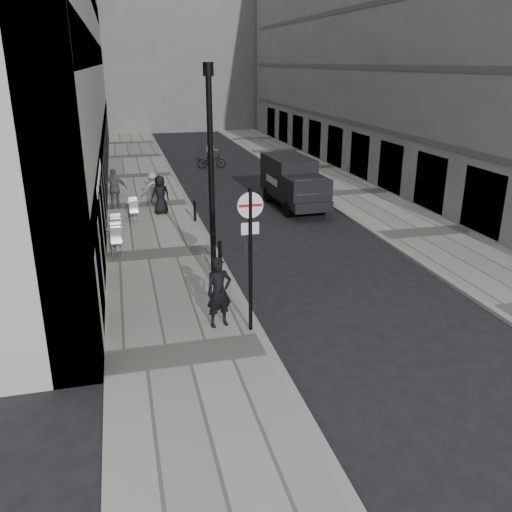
{
  "coord_description": "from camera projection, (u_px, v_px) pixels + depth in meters",
  "views": [
    {
      "loc": [
        -3.25,
        -9.12,
        6.89
      ],
      "look_at": [
        0.49,
        5.7,
        1.4
      ],
      "focal_mm": 38.0,
      "sensor_mm": 36.0,
      "label": 1
    }
  ],
  "objects": [
    {
      "name": "far_sidewalk",
      "position": [
        351.0,
        193.0,
        29.88
      ],
      "size": [
        4.0,
        60.0,
        0.12
      ],
      "primitive_type": "cube",
      "color": "#A5A095",
      "rests_on": "ground"
    },
    {
      "name": "walking_man",
      "position": [
        219.0,
        292.0,
        14.44
      ],
      "size": [
        0.8,
        0.61,
        1.95
      ],
      "primitive_type": "imported",
      "rotation": [
        0.0,
        0.0,
        0.22
      ],
      "color": "black",
      "rests_on": "sidewalk"
    },
    {
      "name": "bollard_far",
      "position": [
        195.0,
        211.0,
        24.3
      ],
      "size": [
        0.12,
        0.12,
        0.89
      ],
      "primitive_type": "cylinder",
      "color": "black",
      "rests_on": "sidewalk"
    },
    {
      "name": "pedestrian_a",
      "position": [
        115.0,
        189.0,
        26.14
      ],
      "size": [
        1.18,
        0.54,
        1.97
      ],
      "primitive_type": "imported",
      "rotation": [
        0.0,
        0.0,
        3.09
      ],
      "color": "#5A5A5F",
      "rests_on": "sidewalk"
    },
    {
      "name": "panel_van",
      "position": [
        293.0,
        180.0,
        26.81
      ],
      "size": [
        2.1,
        5.22,
        2.42
      ],
      "rotation": [
        0.0,
        0.0,
        0.04
      ],
      "color": "black",
      "rests_on": "ground"
    },
    {
      "name": "pedestrian_b",
      "position": [
        153.0,
        188.0,
        27.22
      ],
      "size": [
        1.06,
        0.68,
        1.56
      ],
      "primitive_type": "imported",
      "rotation": [
        0.0,
        0.0,
        3.04
      ],
      "color": "#B2AFA4",
      "rests_on": "sidewalk"
    },
    {
      "name": "lamppost",
      "position": [
        211.0,
        168.0,
        16.24
      ],
      "size": [
        0.3,
        0.3,
        6.77
      ],
      "color": "black",
      "rests_on": "sidewalk"
    },
    {
      "name": "pedestrian_c",
      "position": [
        160.0,
        195.0,
        25.32
      ],
      "size": [
        1.01,
        0.81,
        1.81
      ],
      "primitive_type": "imported",
      "rotation": [
        0.0,
        0.0,
        3.43
      ],
      "color": "black",
      "rests_on": "sidewalk"
    },
    {
      "name": "bollard_near",
      "position": [
        220.0,
        256.0,
        18.53
      ],
      "size": [
        0.13,
        0.13,
        0.98
      ],
      "primitive_type": "cylinder",
      "color": "black",
      "rests_on": "sidewalk"
    },
    {
      "name": "building_right",
      "position": [
        393.0,
        9.0,
        33.6
      ],
      "size": [
        6.0,
        45.0,
        20.0
      ],
      "primitive_type": "cube",
      "color": "gray",
      "rests_on": "ground"
    },
    {
      "name": "cafe_table_near",
      "position": [
        116.0,
        228.0,
        21.75
      ],
      "size": [
        0.74,
        1.67,
        0.95
      ],
      "color": "#B7B7B9",
      "rests_on": "sidewalk"
    },
    {
      "name": "sidewalk",
      "position": [
        149.0,
        205.0,
        27.35
      ],
      "size": [
        4.0,
        60.0,
        0.12
      ],
      "primitive_type": "cube",
      "color": "#A5A095",
      "rests_on": "ground"
    },
    {
      "name": "cafe_table_mid",
      "position": [
        116.0,
        237.0,
        20.57
      ],
      "size": [
        0.76,
        1.71,
        0.97
      ],
      "color": "silver",
      "rests_on": "sidewalk"
    },
    {
      "name": "sign_post",
      "position": [
        250.0,
        242.0,
        13.71
      ],
      "size": [
        0.66,
        0.1,
        3.87
      ],
      "rotation": [
        0.0,
        0.0,
        0.03
      ],
      "color": "black",
      "rests_on": "sidewalk"
    },
    {
      "name": "cyclist",
      "position": [
        211.0,
        156.0,
        36.88
      ],
      "size": [
        2.0,
        0.88,
        2.09
      ],
      "rotation": [
        0.0,
        0.0,
        -0.11
      ],
      "color": "black",
      "rests_on": "ground"
    },
    {
      "name": "ground",
      "position": [
        299.0,
        409.0,
        11.4
      ],
      "size": [
        120.0,
        120.0,
        0.0
      ],
      "primitive_type": "plane",
      "color": "black",
      "rests_on": "ground"
    },
    {
      "name": "building_left",
      "position": [
        55.0,
        20.0,
        29.33
      ],
      "size": [
        4.0,
        45.0,
        18.0
      ],
      "primitive_type": "cube",
      "color": "#B6B0A6",
      "rests_on": "ground"
    },
    {
      "name": "building_far",
      "position": [
        152.0,
        22.0,
        59.12
      ],
      "size": [
        24.0,
        16.0,
        22.0
      ],
      "primitive_type": "cube",
      "color": "gray",
      "rests_on": "ground"
    },
    {
      "name": "cafe_table_far",
      "position": [
        134.0,
        209.0,
        24.66
      ],
      "size": [
        0.71,
        1.6,
        0.91
      ],
      "color": "silver",
      "rests_on": "sidewalk"
    }
  ]
}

